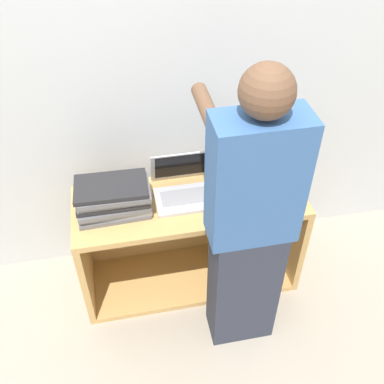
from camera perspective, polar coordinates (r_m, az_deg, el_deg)
ground_plane at (r=2.79m, az=0.69°, el=-14.33°), size 12.00×12.00×0.00m
wall_back at (r=2.41m, az=-1.99°, el=14.05°), size 8.00×0.05×2.40m
cart at (r=2.72m, az=-0.56°, el=-5.25°), size 1.27×0.48×0.66m
laptop_open at (r=2.45m, az=-0.56°, el=0.60°), size 0.37×0.31×0.23m
laptop_stack_left at (r=2.36m, az=-9.99°, el=-0.71°), size 0.39×0.25×0.18m
laptop_stack_right at (r=2.49m, az=8.72°, el=1.29°), size 0.39×0.25×0.13m
person at (r=2.10m, az=7.35°, el=-4.39°), size 0.40×0.53×1.62m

